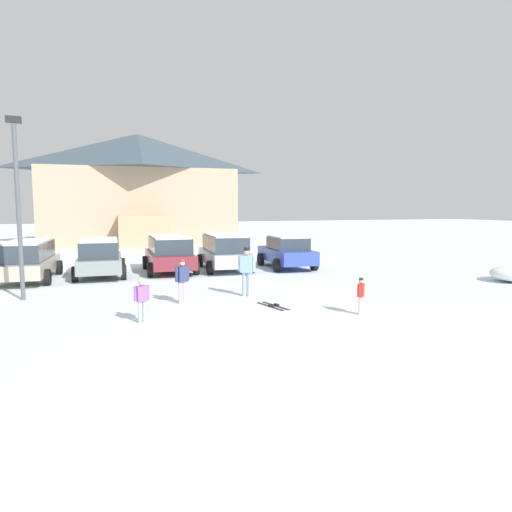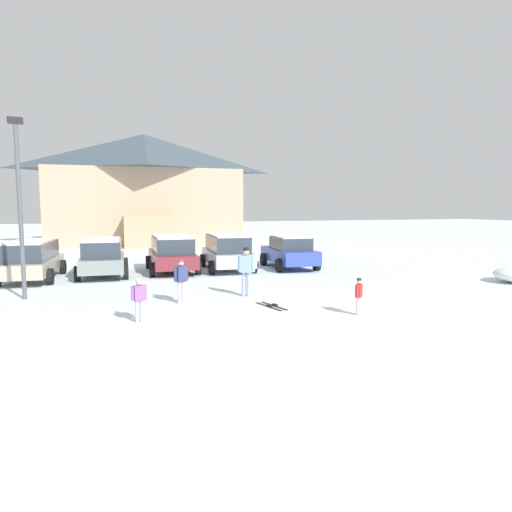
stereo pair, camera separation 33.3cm
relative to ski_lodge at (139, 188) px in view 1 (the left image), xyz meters
name	(u,v)px [view 1 (the left image)]	position (x,y,z in m)	size (l,w,h in m)	color
ground	(334,340)	(1.10, -30.71, -4.59)	(160.00, 160.00, 0.00)	white
ski_lodge	(139,188)	(0.00, 0.00, 0.00)	(15.95, 11.24, 9.04)	tan
parked_beige_suv	(28,259)	(-6.46, -18.98, -3.70)	(2.43, 4.93, 1.65)	#B2A692
parked_grey_wagon	(100,256)	(-3.65, -18.78, -3.70)	(2.29, 4.33, 1.64)	gray
parked_maroon_van	(169,253)	(-0.59, -18.45, -3.68)	(2.37, 4.54, 1.68)	maroon
parked_silver_wagon	(225,251)	(2.02, -18.65, -3.67)	(2.43, 4.74, 1.71)	#B6BAC8
parked_blue_hatchback	(287,252)	(5.10, -19.08, -3.78)	(2.31, 4.25, 1.60)	#3247A3
skier_teen_in_navy_coat	(182,279)	(-1.38, -25.57, -3.79)	(0.48, 0.33, 1.41)	#ECB8CF
skier_child_in_purple_jacket	(142,298)	(-2.84, -27.56, -3.93)	(0.42, 0.25, 1.16)	#A4B4C9
skier_child_in_red_jacket	(361,294)	(3.05, -28.78, -3.99)	(0.30, 0.29, 1.05)	#EAB5CE
skier_adult_in_blue_parka	(247,269)	(0.89, -25.20, -3.64)	(0.50, 0.44, 1.67)	#A1AAD6
pair_of_skis	(273,306)	(1.12, -26.98, -4.56)	(0.59, 1.40, 0.08)	#28212A
lamp_post	(18,199)	(-6.16, -23.26, -1.31)	(0.44, 0.24, 5.85)	#515459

